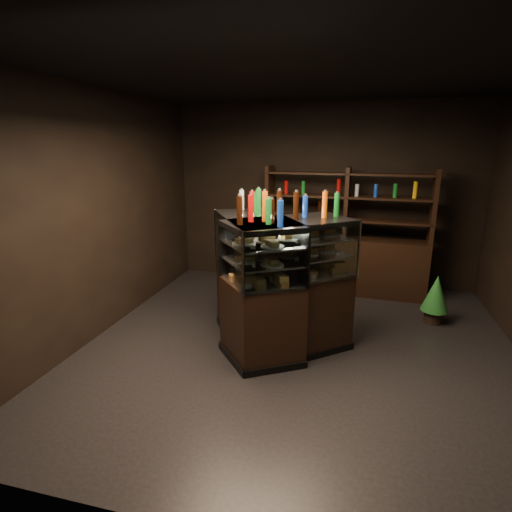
{
  "coord_description": "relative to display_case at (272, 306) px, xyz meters",
  "views": [
    {
      "loc": [
        0.55,
        -4.28,
        2.32
      ],
      "look_at": [
        -0.46,
        -0.29,
        1.17
      ],
      "focal_mm": 28.0,
      "sensor_mm": 36.0,
      "label": 1
    }
  ],
  "objects": [
    {
      "name": "ground",
      "position": [
        0.33,
        0.05,
        -0.52
      ],
      "size": [
        5.0,
        5.0,
        0.0
      ],
      "primitive_type": "plane",
      "color": "black",
      "rests_on": "ground"
    },
    {
      "name": "room_shell",
      "position": [
        0.33,
        0.05,
        1.43
      ],
      "size": [
        5.02,
        5.02,
        3.01
      ],
      "color": "black",
      "rests_on": "ground"
    },
    {
      "name": "bottles_top",
      "position": [
        0.0,
        0.0,
        1.17
      ],
      "size": [
        1.17,
        1.06,
        0.3
      ],
      "color": "#B20C0A",
      "rests_on": "display_case"
    },
    {
      "name": "food_display",
      "position": [
        -0.0,
        -0.0,
        0.69
      ],
      "size": [
        1.35,
        1.2,
        0.47
      ],
      "color": "#C39146",
      "rests_on": "display_case"
    },
    {
      "name": "potted_conifer",
      "position": [
        1.99,
        1.17,
        -0.09
      ],
      "size": [
        0.35,
        0.35,
        0.75
      ],
      "rotation": [
        0.0,
        0.0,
        0.23
      ],
      "color": "black",
      "rests_on": "ground"
    },
    {
      "name": "back_shelving",
      "position": [
        0.74,
        2.1,
        0.09
      ],
      "size": [
        2.57,
        0.56,
        2.0
      ],
      "rotation": [
        0.0,
        0.0,
        -0.06
      ],
      "color": "black",
      "rests_on": "ground"
    },
    {
      "name": "display_case",
      "position": [
        0.0,
        0.0,
        0.0
      ],
      "size": [
        1.81,
        1.59,
        1.55
      ],
      "rotation": [
        0.0,
        0.0,
        -0.17
      ],
      "color": "black",
      "rests_on": "ground"
    }
  ]
}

